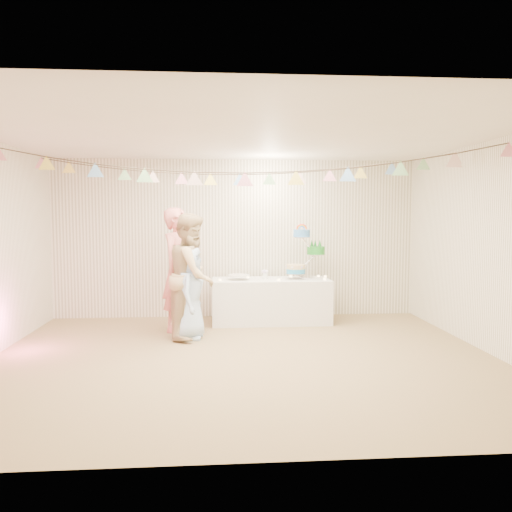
{
  "coord_description": "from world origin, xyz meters",
  "views": [
    {
      "loc": [
        -0.3,
        -5.78,
        1.7
      ],
      "look_at": [
        0.2,
        0.8,
        1.15
      ],
      "focal_mm": 35.0,
      "sensor_mm": 36.0,
      "label": 1
    }
  ],
  "objects": [
    {
      "name": "floor",
      "position": [
        0.0,
        0.0,
        0.0
      ],
      "size": [
        6.0,
        6.0,
        0.0
      ],
      "primitive_type": "plane",
      "color": "olive",
      "rests_on": "ground"
    },
    {
      "name": "ceiling",
      "position": [
        0.0,
        0.0,
        2.6
      ],
      "size": [
        6.0,
        6.0,
        0.0
      ],
      "primitive_type": "plane",
      "color": "silver",
      "rests_on": "ground"
    },
    {
      "name": "back_wall",
      "position": [
        0.0,
        2.5,
        1.3
      ],
      "size": [
        6.0,
        6.0,
        0.0
      ],
      "primitive_type": "plane",
      "color": "white",
      "rests_on": "ground"
    },
    {
      "name": "front_wall",
      "position": [
        0.0,
        -2.5,
        1.3
      ],
      "size": [
        6.0,
        6.0,
        0.0
      ],
      "primitive_type": "plane",
      "color": "white",
      "rests_on": "ground"
    },
    {
      "name": "right_wall",
      "position": [
        3.0,
        0.0,
        1.3
      ],
      "size": [
        5.0,
        5.0,
        0.0
      ],
      "primitive_type": "plane",
      "color": "white",
      "rests_on": "ground"
    },
    {
      "name": "table",
      "position": [
        0.52,
        1.96,
        0.34
      ],
      "size": [
        1.84,
        0.73,
        0.69
      ],
      "primitive_type": "cube",
      "color": "silver",
      "rests_on": "floor"
    },
    {
      "name": "cake_stand",
      "position": [
        1.07,
        2.01,
        1.15
      ],
      "size": [
        0.72,
        0.42,
        0.8
      ],
      "primitive_type": null,
      "color": "silver",
      "rests_on": "table"
    },
    {
      "name": "cake_bottom",
      "position": [
        0.92,
        1.95,
        0.84
      ],
      "size": [
        0.31,
        0.31,
        0.15
      ],
      "primitive_type": null,
      "color": "#2989C0",
      "rests_on": "cake_stand"
    },
    {
      "name": "cake_middle",
      "position": [
        1.25,
        2.1,
        1.11
      ],
      "size": [
        0.27,
        0.27,
        0.22
      ],
      "primitive_type": null,
      "color": "#1B7C20",
      "rests_on": "cake_stand"
    },
    {
      "name": "cake_top_tier",
      "position": [
        1.01,
        1.98,
        1.38
      ],
      "size": [
        0.25,
        0.25,
        0.19
      ],
      "primitive_type": null,
      "color": "#407FCA",
      "rests_on": "cake_stand"
    },
    {
      "name": "platter",
      "position": [
        0.02,
        1.91,
        0.76
      ],
      "size": [
        0.34,
        0.34,
        0.02
      ],
      "primitive_type": "cylinder",
      "color": "white",
      "rests_on": "table"
    },
    {
      "name": "posy",
      "position": [
        0.43,
        2.01,
        0.82
      ],
      "size": [
        0.13,
        0.13,
        0.14
      ],
      "primitive_type": null,
      "color": "white",
      "rests_on": "table"
    },
    {
      "name": "person_adult_a",
      "position": [
        -0.88,
        1.52,
        0.9
      ],
      "size": [
        0.67,
        0.78,
        1.8
      ],
      "primitive_type": "imported",
      "rotation": [
        0.0,
        0.0,
        1.12
      ],
      "color": "#D77570",
      "rests_on": "floor"
    },
    {
      "name": "person_adult_b",
      "position": [
        -0.66,
        1.09,
        0.86
      ],
      "size": [
        0.8,
        0.94,
        1.72
      ],
      "primitive_type": "imported",
      "rotation": [
        0.0,
        0.0,
        1.38
      ],
      "color": "tan",
      "rests_on": "floor"
    },
    {
      "name": "person_child",
      "position": [
        -0.69,
        1.01,
        0.63
      ],
      "size": [
        0.46,
        0.66,
        1.26
      ],
      "primitive_type": "imported",
      "rotation": [
        0.0,
        0.0,
        1.47
      ],
      "color": "#B4D3FF",
      "rests_on": "floor"
    },
    {
      "name": "bunting_back",
      "position": [
        0.0,
        1.1,
        2.35
      ],
      "size": [
        5.6,
        1.1,
        0.4
      ],
      "primitive_type": null,
      "color": "pink",
      "rests_on": "ceiling"
    },
    {
      "name": "bunting_front",
      "position": [
        0.0,
        -0.2,
        2.32
      ],
      "size": [
        5.6,
        0.9,
        0.36
      ],
      "primitive_type": null,
      "color": "#72A5E5",
      "rests_on": "ceiling"
    },
    {
      "name": "tealight_0",
      "position": [
        -0.28,
        1.81,
        0.7
      ],
      "size": [
        0.04,
        0.04,
        0.03
      ],
      "primitive_type": "cylinder",
      "color": "#FFD88C",
      "rests_on": "table"
    },
    {
      "name": "tealight_1",
      "position": [
        0.17,
        2.14,
        0.7
      ],
      "size": [
        0.04,
        0.04,
        0.03
      ],
      "primitive_type": "cylinder",
      "color": "#FFD88C",
      "rests_on": "table"
    },
    {
      "name": "tealight_2",
      "position": [
        0.62,
        1.74,
        0.7
      ],
      "size": [
        0.04,
        0.04,
        0.03
      ],
      "primitive_type": "cylinder",
      "color": "#FFD88C",
      "rests_on": "table"
    },
    {
      "name": "tealight_3",
      "position": [
        0.87,
        2.18,
        0.7
      ],
      "size": [
        0.04,
        0.04,
        0.03
      ],
      "primitive_type": "cylinder",
      "color": "#FFD88C",
      "rests_on": "table"
    },
    {
      "name": "tealight_4",
      "position": [
        1.34,
        1.78,
        0.7
      ],
      "size": [
        0.04,
        0.04,
        0.03
      ],
      "primitive_type": "cylinder",
      "color": "#FFD88C",
      "rests_on": "table"
    },
    {
      "name": "tealight_5",
      "position": [
        1.42,
        2.11,
        0.7
      ],
      "size": [
        0.04,
        0.04,
        0.03
      ],
      "primitive_type": "cylinder",
      "color": "#FFD88C",
      "rests_on": "table"
    },
    {
      "name": "tealight_6",
      "position": [
        1.32,
        2.16,
        0.7
      ],
      "size": [
        0.04,
        0.04,
        0.03
      ],
      "primitive_type": "cylinder",
      "color": "#FFD88C",
      "rests_on": "table"
    }
  ]
}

